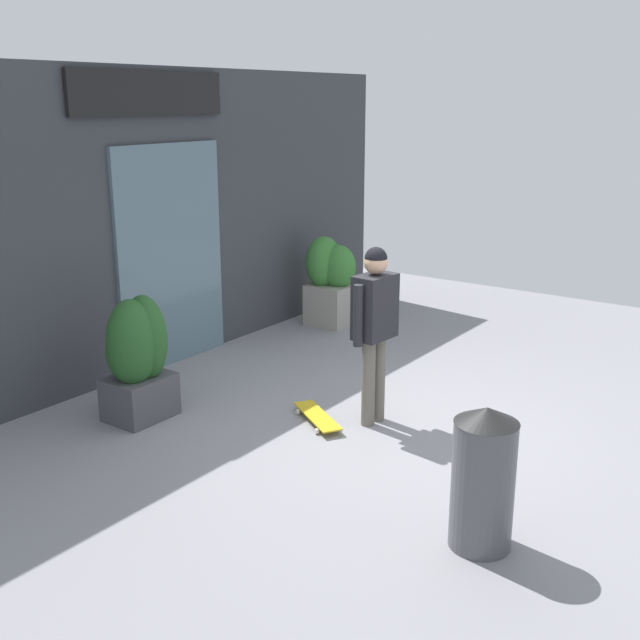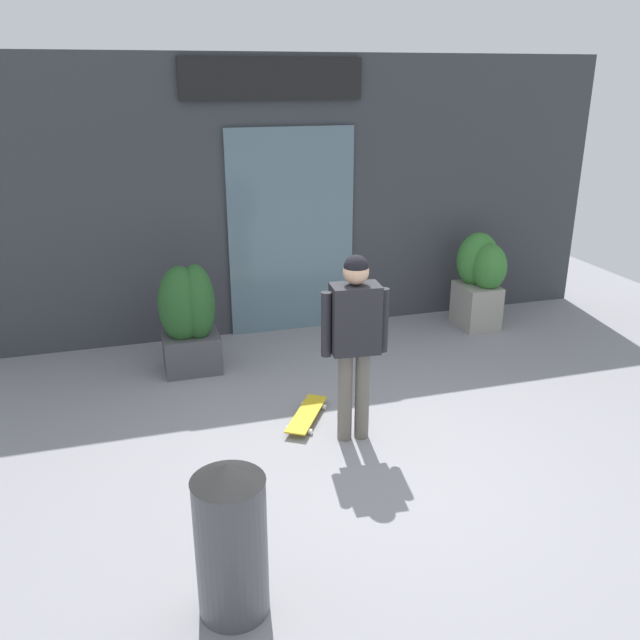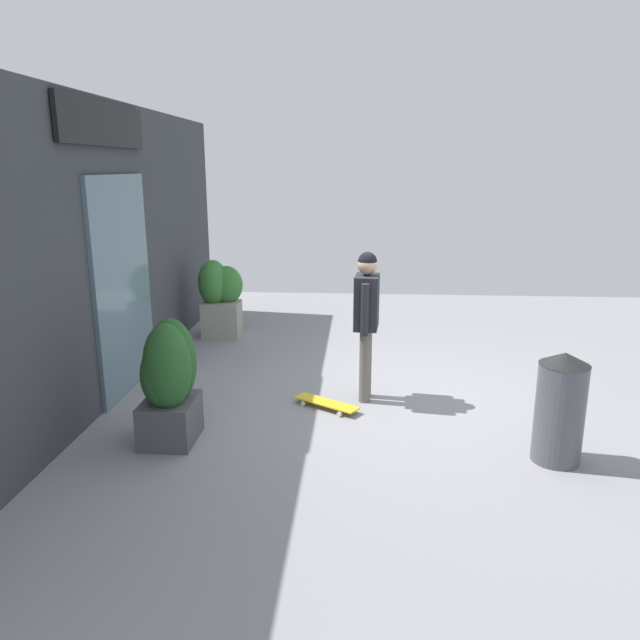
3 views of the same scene
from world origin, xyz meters
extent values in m
plane|color=gray|center=(0.00, 0.00, 0.00)|extent=(12.00, 12.00, 0.00)
cube|color=#383A3F|center=(0.00, 3.29, 1.69)|extent=(8.77, 0.25, 3.38)
cube|color=slate|center=(0.20, 3.15, 1.28)|extent=(1.60, 0.06, 2.56)
cube|color=black|center=(0.00, 3.13, 3.09)|extent=(2.14, 0.05, 0.47)
cylinder|color=#666056|center=(-0.06, 0.28, 0.43)|extent=(0.13, 0.13, 0.86)
cylinder|color=#666056|center=(0.10, 0.27, 0.43)|extent=(0.13, 0.13, 0.86)
cube|color=#232328|center=(0.02, 0.27, 1.16)|extent=(0.44, 0.30, 0.61)
cylinder|color=#232328|center=(-0.23, 0.30, 1.13)|extent=(0.09, 0.09, 0.58)
cylinder|color=#232328|center=(0.27, 0.25, 1.13)|extent=(0.09, 0.09, 0.58)
sphere|color=tan|center=(0.02, 0.27, 1.59)|extent=(0.22, 0.22, 0.22)
sphere|color=black|center=(0.02, 0.27, 1.63)|extent=(0.21, 0.21, 0.21)
cube|color=gold|center=(-0.30, 0.71, 0.07)|extent=(0.59, 0.77, 0.02)
cylinder|color=silver|center=(-0.26, 0.98, 0.03)|extent=(0.05, 0.06, 0.05)
cylinder|color=silver|center=(-0.07, 0.86, 0.03)|extent=(0.05, 0.06, 0.05)
cylinder|color=silver|center=(-0.52, 0.55, 0.03)|extent=(0.05, 0.06, 0.05)
cylinder|color=silver|center=(-0.34, 0.44, 0.03)|extent=(0.05, 0.06, 0.05)
cube|color=gray|center=(2.54, 2.54, 0.28)|extent=(0.47, 0.58, 0.56)
ellipsoid|color=#387A33|center=(2.57, 2.67, 0.87)|extent=(0.56, 0.47, 0.72)
ellipsoid|color=#387A33|center=(2.63, 2.46, 0.82)|extent=(0.44, 0.51, 0.61)
cube|color=#47474C|center=(-1.21, 2.20, 0.22)|extent=(0.62, 0.50, 0.43)
ellipsoid|color=#235123|center=(-1.29, 2.17, 0.80)|extent=(0.49, 0.45, 0.86)
ellipsoid|color=#235123|center=(-1.13, 2.17, 0.80)|extent=(0.40, 0.48, 0.87)
ellipsoid|color=#235123|center=(-1.29, 2.21, 0.71)|extent=(0.46, 0.44, 0.66)
cylinder|color=#4C4C51|center=(-1.38, -1.48, 0.47)|extent=(0.44, 0.44, 0.94)
cone|color=black|center=(-1.38, -1.48, 0.99)|extent=(0.45, 0.45, 0.11)
camera|label=1|loc=(-5.95, -3.37, 3.04)|focal=43.48mm
camera|label=2|loc=(-1.81, -4.76, 3.14)|focal=37.26mm
camera|label=3|loc=(-6.56, 0.36, 2.65)|focal=33.52mm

